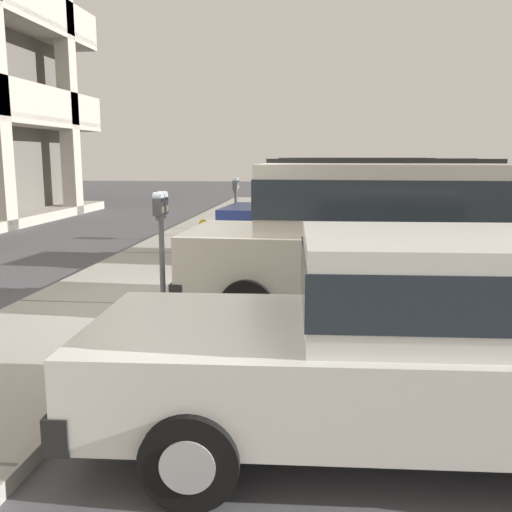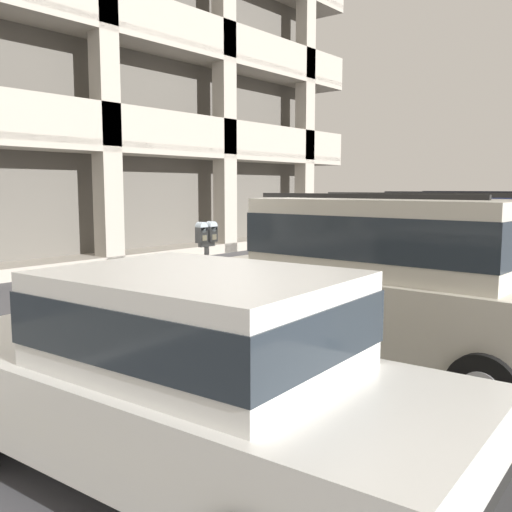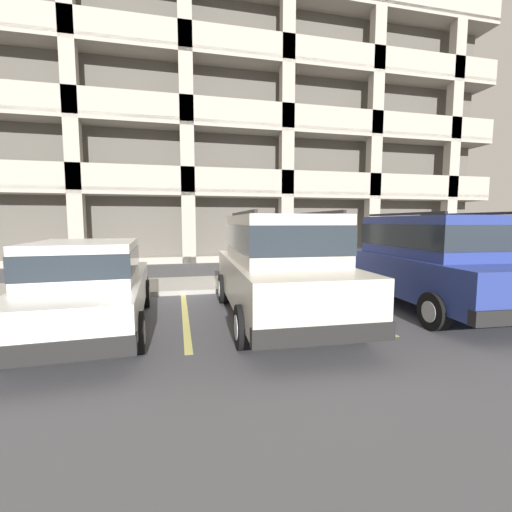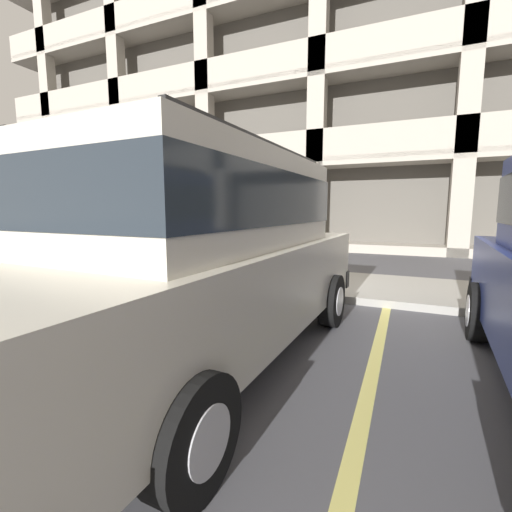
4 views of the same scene
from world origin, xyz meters
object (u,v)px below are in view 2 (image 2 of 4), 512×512
parking_meter_far (404,227)px  fire_hydrant (336,269)px  dark_hatchback (476,250)px  red_sedan (179,370)px  parking_meter_near (207,249)px  silver_suv (388,276)px

parking_meter_far → fire_hydrant: bearing=173.5°
dark_hatchback → parking_meter_far: dark_hatchback is taller
parking_meter_far → dark_hatchback: bearing=-139.2°
red_sedan → parking_meter_far: parking_meter_far is taller
parking_meter_near → dark_hatchback: bearing=-36.3°
dark_hatchback → parking_meter_near: size_ratio=3.26×
silver_suv → fire_hydrant: 4.97m
silver_suv → dark_hatchback: same height
dark_hatchback → parking_meter_near: dark_hatchback is taller
parking_meter_near → parking_meter_far: 6.60m
dark_hatchback → fire_hydrant: size_ratio=6.98×
fire_hydrant → dark_hatchback: bearing=-100.3°
silver_suv → parking_meter_near: bearing=95.9°
dark_hatchback → parking_meter_far: size_ratio=3.40×
red_sedan → parking_meter_near: 4.17m
silver_suv → parking_meter_near: size_ratio=3.23×
silver_suv → red_sedan: (-3.31, -0.01, -0.27)m
red_sedan → dark_hatchback: size_ratio=0.93×
silver_suv → parking_meter_far: 6.97m
red_sedan → parking_meter_far: 10.11m
silver_suv → fire_hydrant: bearing=39.7°
dark_hatchback → fire_hydrant: 3.02m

